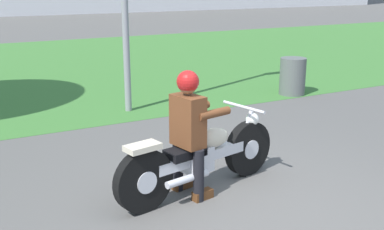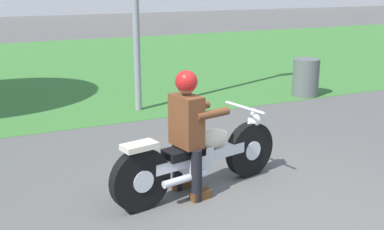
{
  "view_description": "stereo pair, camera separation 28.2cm",
  "coord_description": "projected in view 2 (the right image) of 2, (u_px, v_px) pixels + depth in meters",
  "views": [
    {
      "loc": [
        -2.73,
        -3.4,
        2.32
      ],
      "look_at": [
        -0.29,
        1.16,
        0.85
      ],
      "focal_mm": 44.55,
      "sensor_mm": 36.0,
      "label": 1
    },
    {
      "loc": [
        -2.48,
        -3.53,
        2.32
      ],
      "look_at": [
        -0.29,
        1.16,
        0.85
      ],
      "focal_mm": 44.55,
      "sensor_mm": 36.0,
      "label": 2
    }
  ],
  "objects": [
    {
      "name": "ground",
      "position": [
        268.0,
        223.0,
        4.72
      ],
      "size": [
        120.0,
        120.0,
        0.0
      ],
      "primitive_type": "plane",
      "color": "#565451"
    },
    {
      "name": "grass_verge",
      "position": [
        69.0,
        66.0,
        13.35
      ],
      "size": [
        60.0,
        12.0,
        0.01
      ],
      "primitive_type": "cube",
      "color": "#3D7533",
      "rests_on": "ground"
    },
    {
      "name": "motorcycle_lead",
      "position": [
        200.0,
        158.0,
        5.33
      ],
      "size": [
        2.19,
        0.75,
        0.89
      ],
      "rotation": [
        0.0,
        0.0,
        0.2
      ],
      "color": "black",
      "rests_on": "ground"
    },
    {
      "name": "rider_lead",
      "position": [
        188.0,
        124.0,
        5.12
      ],
      "size": [
        0.61,
        0.53,
        1.42
      ],
      "rotation": [
        0.0,
        0.0,
        0.2
      ],
      "color": "black",
      "rests_on": "ground"
    },
    {
      "name": "trash_can",
      "position": [
        306.0,
        77.0,
        9.8
      ],
      "size": [
        0.54,
        0.54,
        0.77
      ],
      "primitive_type": "cylinder",
      "color": "#595E5B",
      "rests_on": "ground"
    }
  ]
}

